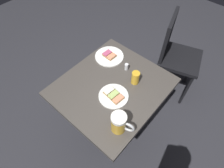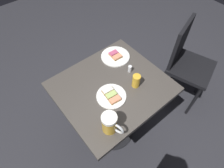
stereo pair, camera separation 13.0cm
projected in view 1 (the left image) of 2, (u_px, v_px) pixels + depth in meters
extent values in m
plane|color=#28282D|center=(112.00, 129.00, 1.91)|extent=(6.00, 6.00, 0.00)
cylinder|color=black|center=(112.00, 128.00, 1.90)|extent=(0.44, 0.44, 0.01)
cylinder|color=black|center=(112.00, 111.00, 1.61)|extent=(0.09, 0.09, 0.71)
cube|color=#423D38|center=(112.00, 87.00, 1.33)|extent=(0.75, 0.68, 0.04)
cylinder|color=white|center=(114.00, 96.00, 1.26)|extent=(0.20, 0.20, 0.01)
cube|color=#9E7547|center=(118.00, 99.00, 1.23)|extent=(0.08, 0.05, 0.01)
cube|color=#EA8E66|center=(118.00, 99.00, 1.22)|extent=(0.08, 0.05, 0.01)
cube|color=#9E7547|center=(114.00, 95.00, 1.25)|extent=(0.08, 0.05, 0.01)
cube|color=#ADC66B|center=(114.00, 94.00, 1.24)|extent=(0.08, 0.05, 0.01)
cube|color=#9E7547|center=(109.00, 91.00, 1.27)|extent=(0.08, 0.05, 0.01)
cube|color=white|center=(109.00, 90.00, 1.26)|extent=(0.08, 0.05, 0.01)
cylinder|color=white|center=(109.00, 56.00, 1.48)|extent=(0.23, 0.23, 0.01)
cube|color=#9E7547|center=(107.00, 54.00, 1.48)|extent=(0.08, 0.05, 0.01)
cube|color=#BC4C70|center=(107.00, 53.00, 1.48)|extent=(0.07, 0.05, 0.01)
cube|color=#9E7547|center=(112.00, 57.00, 1.46)|extent=(0.08, 0.05, 0.01)
cube|color=#EA8E66|center=(112.00, 56.00, 1.46)|extent=(0.07, 0.05, 0.01)
cylinder|color=gold|center=(119.00, 124.00, 1.08)|extent=(0.09, 0.09, 0.12)
cylinder|color=white|center=(119.00, 118.00, 1.02)|extent=(0.09, 0.09, 0.02)
torus|color=silver|center=(128.00, 127.00, 1.06)|extent=(0.04, 0.08, 0.08)
cylinder|color=gold|center=(135.00, 78.00, 1.29)|extent=(0.06, 0.06, 0.10)
cylinder|color=silver|center=(126.00, 67.00, 1.39)|extent=(0.03, 0.03, 0.05)
cylinder|color=black|center=(186.00, 91.00, 1.91)|extent=(0.03, 0.03, 0.47)
cylinder|color=black|center=(191.00, 69.00, 2.08)|extent=(0.03, 0.03, 0.47)
cylinder|color=black|center=(155.00, 81.00, 1.98)|extent=(0.03, 0.03, 0.47)
cylinder|color=black|center=(163.00, 61.00, 2.16)|extent=(0.03, 0.03, 0.47)
cube|color=black|center=(180.00, 59.00, 1.83)|extent=(0.48, 0.48, 0.04)
cube|color=black|center=(168.00, 36.00, 1.70)|extent=(0.33, 0.13, 0.40)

